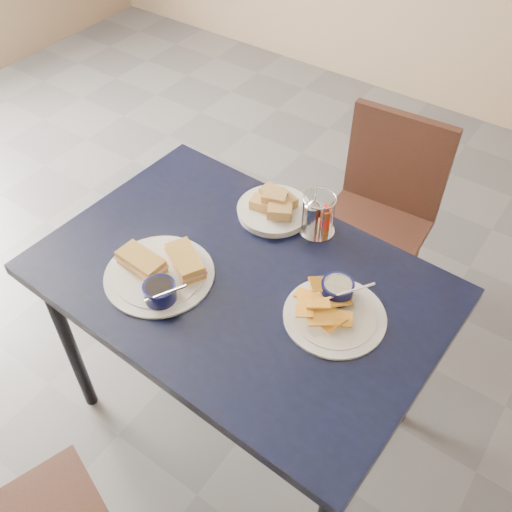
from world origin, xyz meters
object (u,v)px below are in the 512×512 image
Objects in this scene: chair_far at (383,206)px; bread_basket at (274,207)px; sandwich_plate at (161,272)px; plantain_plate at (334,306)px; dining_table at (240,293)px; condiment_caddy at (317,217)px.

chair_far is 0.64m from bread_basket.
plantain_plate is (0.46, 0.18, -0.00)m from sandwich_plate.
sandwich_plate is at bearing -159.11° from plantain_plate.
plantain_plate is at bearing 9.67° from dining_table.
condiment_caddy is (-0.02, -0.53, 0.32)m from chair_far.
sandwich_plate is at bearing -121.41° from condiment_caddy.
condiment_caddy reaches higher than sandwich_plate.
sandwich_plate is at bearing -105.98° from chair_far.
plantain_plate is at bearing -50.22° from condiment_caddy.
condiment_caddy is at bearing 3.82° from bread_basket.
sandwich_plate is (-0.27, -0.95, 0.29)m from chair_far.
condiment_caddy is (0.15, 0.01, 0.03)m from bread_basket.
dining_table is 0.85m from chair_far.
bread_basket is 0.15m from condiment_caddy.
bread_basket is 1.70× the size of condiment_caddy.
chair_far is 2.61× the size of sandwich_plate.
condiment_caddy reaches higher than dining_table.
condiment_caddy is at bearing 129.78° from plantain_plate.
sandwich_plate reaches higher than bread_basket.
chair_far is 3.05× the size of plantain_plate.
bread_basket is at bearing -176.18° from condiment_caddy.
bread_basket reaches higher than dining_table.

